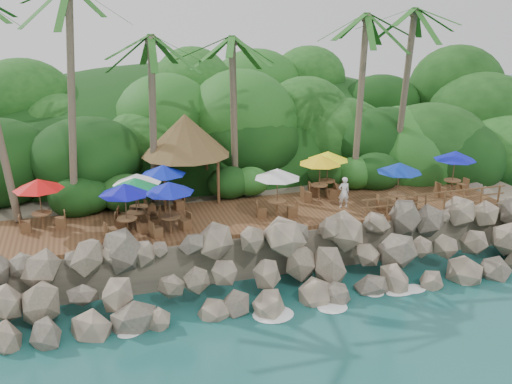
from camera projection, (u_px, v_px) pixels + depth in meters
name	position (u px, v px, depth m)	size (l,w,h in m)	color
ground	(298.00, 311.00, 24.04)	(140.00, 140.00, 0.00)	#19514F
land_base	(212.00, 181.00, 38.26)	(32.00, 25.20, 2.10)	gray
jungle_hill	(192.00, 167.00, 45.41)	(44.80, 28.00, 15.40)	#143811
seawall	(282.00, 266.00, 25.50)	(29.00, 4.00, 2.30)	gray
terrace	(256.00, 215.00, 28.82)	(26.00, 5.00, 0.20)	brown
jungle_foliage	(216.00, 201.00, 37.68)	(44.00, 16.00, 12.00)	#143811
foam_line	(295.00, 307.00, 24.31)	(25.20, 0.80, 0.06)	white
palms	(211.00, 13.00, 28.07)	(27.63, 6.42, 12.19)	brown
palapa	(185.00, 135.00, 29.94)	(4.71, 4.71, 4.60)	brown
dining_clusters	(239.00, 176.00, 27.83)	(23.62, 5.48, 2.47)	brown
railing	(436.00, 199.00, 28.91)	(8.30, 0.10, 1.00)	brown
waiter	(344.00, 192.00, 29.30)	(0.60, 0.39, 1.64)	white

